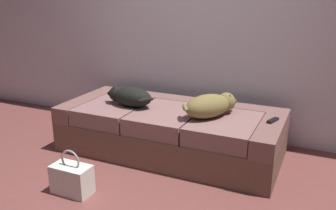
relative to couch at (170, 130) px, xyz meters
The scene contains 7 objects.
ground_plane 1.09m from the couch, 90.00° to the right, with size 10.00×10.00×0.00m, color brown.
back_wall 1.37m from the couch, 90.00° to the left, with size 6.40×0.10×2.80m, color silver.
couch is the anchor object (origin of this frame).
dog_dark 0.53m from the couch, 168.28° to the right, with size 0.57×0.29×0.19m.
dog_tan 0.55m from the couch, ahead, with size 0.48×0.58×0.21m.
tv_remote 1.01m from the couch, ahead, with size 0.04×0.15×0.02m, color black.
handbag 1.13m from the couch, 110.49° to the right, with size 0.32×0.18×0.38m.
Camera 1 is at (1.39, -2.01, 1.56)m, focal length 38.62 mm.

